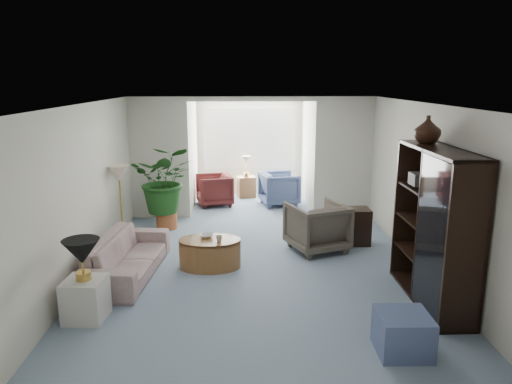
{
  "coord_description": "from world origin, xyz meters",
  "views": [
    {
      "loc": [
        -0.25,
        -6.82,
        2.84
      ],
      "look_at": [
        0.0,
        0.6,
        1.1
      ],
      "focal_mm": 33.91,
      "sensor_mm": 36.0,
      "label": 1
    }
  ],
  "objects_px": {
    "table_lamp": "(81,252)",
    "coffee_cup": "(219,239)",
    "sofa": "(127,256)",
    "coffee_table": "(210,253)",
    "end_table": "(86,299)",
    "coffee_bowl": "(207,236)",
    "sunroom_chair_maroon": "(214,190)",
    "wingback_chair": "(317,227)",
    "cabinet_urn": "(428,129)",
    "sunroom_table": "(246,187)",
    "ottoman": "(403,333)",
    "side_table_dark": "(354,226)",
    "entertainment_cabinet": "(435,227)",
    "sunroom_chair_blue": "(279,189)",
    "floor_lamp": "(119,174)",
    "plant_pot": "(167,220)",
    "framed_picture": "(430,161)"
  },
  "relations": [
    {
      "from": "table_lamp",
      "to": "coffee_cup",
      "type": "relative_size",
      "value": 4.59
    },
    {
      "from": "sofa",
      "to": "coffee_table",
      "type": "height_order",
      "value": "sofa"
    },
    {
      "from": "end_table",
      "to": "coffee_bowl",
      "type": "relative_size",
      "value": 2.49
    },
    {
      "from": "sunroom_chair_maroon",
      "to": "sofa",
      "type": "bearing_deg",
      "value": -26.91
    },
    {
      "from": "wingback_chair",
      "to": "sunroom_chair_maroon",
      "type": "height_order",
      "value": "wingback_chair"
    },
    {
      "from": "wingback_chair",
      "to": "cabinet_urn",
      "type": "bearing_deg",
      "value": 108.76
    },
    {
      "from": "sofa",
      "to": "coffee_bowl",
      "type": "distance_m",
      "value": 1.22
    },
    {
      "from": "sunroom_chair_maroon",
      "to": "sunroom_table",
      "type": "height_order",
      "value": "sunroom_chair_maroon"
    },
    {
      "from": "ottoman",
      "to": "side_table_dark",
      "type": "bearing_deg",
      "value": 85.36
    },
    {
      "from": "cabinet_urn",
      "to": "coffee_cup",
      "type": "bearing_deg",
      "value": 167.29
    },
    {
      "from": "coffee_table",
      "to": "entertainment_cabinet",
      "type": "xyz_separation_m",
      "value": [
        2.95,
        -1.23,
        0.78
      ]
    },
    {
      "from": "coffee_table",
      "to": "wingback_chair",
      "type": "height_order",
      "value": "wingback_chair"
    },
    {
      "from": "table_lamp",
      "to": "sunroom_chair_blue",
      "type": "xyz_separation_m",
      "value": [
        2.78,
        5.4,
        -0.48
      ]
    },
    {
      "from": "coffee_bowl",
      "to": "coffee_cup",
      "type": "xyz_separation_m",
      "value": [
        0.2,
        -0.2,
        0.02
      ]
    },
    {
      "from": "floor_lamp",
      "to": "sunroom_chair_blue",
      "type": "distance_m",
      "value": 4.05
    },
    {
      "from": "table_lamp",
      "to": "coffee_cup",
      "type": "distance_m",
      "value": 2.19
    },
    {
      "from": "sofa",
      "to": "table_lamp",
      "type": "xyz_separation_m",
      "value": [
        -0.2,
        -1.35,
        0.56
      ]
    },
    {
      "from": "sofa",
      "to": "end_table",
      "type": "bearing_deg",
      "value": 176.68
    },
    {
      "from": "table_lamp",
      "to": "plant_pot",
      "type": "xyz_separation_m",
      "value": [
        0.44,
        3.64,
        -0.7
      ]
    },
    {
      "from": "framed_picture",
      "to": "table_lamp",
      "type": "relative_size",
      "value": 1.14
    },
    {
      "from": "coffee_bowl",
      "to": "cabinet_urn",
      "type": "distance_m",
      "value": 3.56
    },
    {
      "from": "sunroom_chair_blue",
      "to": "sunroom_table",
      "type": "xyz_separation_m",
      "value": [
        -0.75,
        0.75,
        -0.12
      ]
    },
    {
      "from": "framed_picture",
      "to": "end_table",
      "type": "xyz_separation_m",
      "value": [
        -4.58,
        -1.29,
        -1.44
      ]
    },
    {
      "from": "sofa",
      "to": "sunroom_chair_maroon",
      "type": "distance_m",
      "value": 4.19
    },
    {
      "from": "sofa",
      "to": "entertainment_cabinet",
      "type": "distance_m",
      "value": 4.32
    },
    {
      "from": "table_lamp",
      "to": "coffee_bowl",
      "type": "xyz_separation_m",
      "value": [
        1.35,
        1.71,
        -0.39
      ]
    },
    {
      "from": "entertainment_cabinet",
      "to": "sofa",
      "type": "bearing_deg",
      "value": 166.84
    },
    {
      "from": "sofa",
      "to": "table_lamp",
      "type": "height_order",
      "value": "table_lamp"
    },
    {
      "from": "framed_picture",
      "to": "sunroom_chair_maroon",
      "type": "distance_m",
      "value": 5.44
    },
    {
      "from": "sofa",
      "to": "ottoman",
      "type": "xyz_separation_m",
      "value": [
        3.38,
        -2.2,
        -0.08
      ]
    },
    {
      "from": "side_table_dark",
      "to": "sunroom_chair_blue",
      "type": "height_order",
      "value": "sunroom_chair_blue"
    },
    {
      "from": "sofa",
      "to": "sunroom_chair_blue",
      "type": "relative_size",
      "value": 2.46
    },
    {
      "from": "side_table_dark",
      "to": "sunroom_chair_maroon",
      "type": "relative_size",
      "value": 0.81
    },
    {
      "from": "sunroom_table",
      "to": "coffee_cup",
      "type": "bearing_deg",
      "value": -95.91
    },
    {
      "from": "sunroom_chair_blue",
      "to": "table_lamp",
      "type": "bearing_deg",
      "value": 140.77
    },
    {
      "from": "end_table",
      "to": "side_table_dark",
      "type": "bearing_deg",
      "value": 34.2
    },
    {
      "from": "coffee_cup",
      "to": "plant_pot",
      "type": "bearing_deg",
      "value": 117.48
    },
    {
      "from": "end_table",
      "to": "coffee_bowl",
      "type": "xyz_separation_m",
      "value": [
        1.35,
        1.71,
        0.22
      ]
    },
    {
      "from": "coffee_cup",
      "to": "cabinet_urn",
      "type": "relative_size",
      "value": 0.26
    },
    {
      "from": "entertainment_cabinet",
      "to": "cabinet_urn",
      "type": "xyz_separation_m",
      "value": [
        0.0,
        0.5,
        1.19
      ]
    },
    {
      "from": "end_table",
      "to": "floor_lamp",
      "type": "height_order",
      "value": "floor_lamp"
    },
    {
      "from": "sunroom_table",
      "to": "entertainment_cabinet",
      "type": "bearing_deg",
      "value": -68.05
    },
    {
      "from": "sofa",
      "to": "floor_lamp",
      "type": "relative_size",
      "value": 5.64
    },
    {
      "from": "end_table",
      "to": "wingback_chair",
      "type": "xyz_separation_m",
      "value": [
        3.17,
        2.33,
        0.16
      ]
    },
    {
      "from": "coffee_table",
      "to": "plant_pot",
      "type": "bearing_deg",
      "value": 115.27
    },
    {
      "from": "coffee_cup",
      "to": "sunroom_chair_blue",
      "type": "distance_m",
      "value": 4.08
    },
    {
      "from": "sunroom_chair_blue",
      "to": "end_table",
      "type": "bearing_deg",
      "value": 140.77
    },
    {
      "from": "floor_lamp",
      "to": "sunroom_chair_blue",
      "type": "height_order",
      "value": "floor_lamp"
    },
    {
      "from": "framed_picture",
      "to": "sunroom_chair_blue",
      "type": "relative_size",
      "value": 0.61
    },
    {
      "from": "end_table",
      "to": "cabinet_urn",
      "type": "relative_size",
      "value": 1.4
    }
  ]
}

